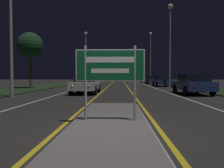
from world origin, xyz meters
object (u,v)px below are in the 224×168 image
Objects in this scene: car_receding_2 at (152,80)px; car_receding_1 at (162,81)px; streetlight_right_near at (170,29)px; streetlight_right_far at (150,48)px; highway_sign at (110,69)px; car_receding_3 at (145,78)px; car_approaching_0 at (86,84)px; streetlight_left_far at (86,48)px; car_receding_0 at (192,84)px.

car_receding_1 is at bearing -90.87° from car_receding_2.
streetlight_right_near is 18.45m from streetlight_right_far.
highway_sign is 0.50× the size of car_receding_3.
streetlight_right_far is at bearing 87.47° from car_receding_1.
car_approaching_0 reaches higher than car_receding_1.
streetlight_right_far is 30.24m from car_approaching_0.
streetlight_right_near is (6.28, 20.43, 5.42)m from highway_sign.
streetlight_left_far is 15.41m from car_receding_3.
streetlight_right_far is (0.25, 18.45, 0.17)m from streetlight_right_near.
streetlight_right_far is at bearing 88.28° from car_receding_0.
car_receding_3 is at bearing 91.04° from streetlight_right_near.
streetlight_right_near is 2.11× the size of car_receding_0.
car_receding_3 is (-0.10, 9.99, 0.08)m from car_receding_2.
highway_sign is 0.44× the size of car_receding_0.
car_receding_0 is (11.79, -24.59, -5.79)m from streetlight_left_far.
streetlight_right_near is 2.17× the size of car_approaching_0.
car_receding_0 is 8.02m from car_approaching_0.
car_receding_3 is at bearing 99.78° from streetlight_right_far.
streetlight_right_near reaches higher than car_receding_1.
car_receding_3 is (11.99, 7.79, -5.75)m from streetlight_left_far.
car_receding_0 is (5.67, 10.31, -0.76)m from highway_sign.
streetlight_right_far is (12.65, 3.98, 0.57)m from streetlight_left_far.
streetlight_right_far is 2.18× the size of car_receding_0.
highway_sign reaches higher than car_receding_0.
streetlight_right_far is at bearing 80.47° from highway_sign.
streetlight_right_far is 2.49× the size of car_receding_3.
car_receding_1 is 19.77m from car_receding_3.
car_receding_3 is 33.03m from car_approaching_0.
highway_sign is at bearing -100.35° from car_receding_2.
streetlight_right_far is 2.31× the size of car_receding_1.
car_approaching_0 is at bearing 102.34° from highway_sign.
streetlight_right_far reaches higher than streetlight_right_near.
car_receding_2 is at bearing 69.31° from car_approaching_0.
car_receding_1 is 0.97× the size of car_approaching_0.
car_receding_0 is 1.03× the size of car_approaching_0.
car_receding_0 is 1.14× the size of car_receding_3.
car_receding_0 is 32.38m from car_receding_3.
streetlight_left_far is at bearing 115.62° from car_receding_0.
car_receding_0 is 1.06× the size of car_receding_1.
streetlight_right_near is 0.97× the size of streetlight_right_far.
highway_sign is 33.24m from car_receding_2.
streetlight_left_far is 25.19m from car_approaching_0.
car_receding_2 is (-0.31, 12.26, -6.23)m from streetlight_right_near.
highway_sign is at bearing -80.06° from streetlight_left_far.
car_receding_3 is (0.05, 19.77, 0.12)m from car_receding_1.
streetlight_left_far reaches higher than highway_sign.
car_receding_0 is at bearing -2.73° from car_approaching_0.
streetlight_right_far is at bearing 89.22° from streetlight_right_near.
highway_sign is 0.45× the size of car_approaching_0.
car_receding_2 is 1.05× the size of car_approaching_0.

